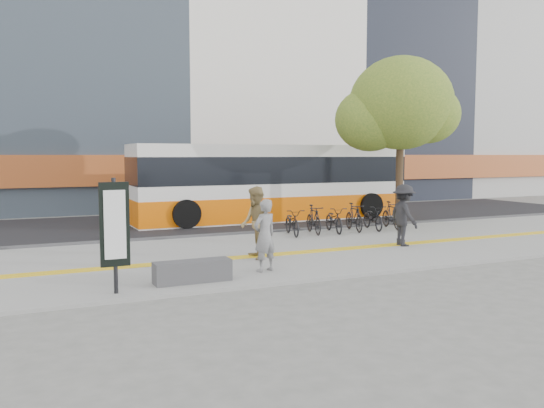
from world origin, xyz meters
name	(u,v)px	position (x,y,z in m)	size (l,w,h in m)	color
ground	(280,265)	(0.00, 0.00, 0.00)	(120.00, 120.00, 0.00)	#61615C
sidewalk	(256,254)	(0.00, 1.50, 0.04)	(40.00, 7.00, 0.08)	gray
tactile_strip	(264,255)	(0.00, 1.00, 0.09)	(40.00, 0.45, 0.01)	yellow
street	(180,224)	(0.00, 9.00, 0.03)	(40.00, 8.00, 0.06)	black
curb	(214,236)	(0.00, 5.00, 0.07)	(40.00, 0.25, 0.14)	#39393B
bench	(193,271)	(-2.60, -1.20, 0.30)	(1.60, 0.45, 0.45)	#39393B
signboard	(115,226)	(-4.20, -1.51, 1.37)	(0.55, 0.10, 2.20)	black
street_tree	(398,106)	(7.18, 4.82, 4.51)	(4.40, 3.80, 6.31)	#3C2C1B
bus	(273,185)	(3.76, 8.50, 1.49)	(11.42, 2.71, 3.04)	silver
bicycle_row	(343,219)	(4.33, 4.00, 0.54)	(4.83, 1.74, 0.96)	black
seated_woman	(265,235)	(-0.80, -0.84, 0.90)	(0.60, 0.39, 1.64)	black
pedestrian_tan	(256,223)	(-0.37, 0.67, 1.00)	(0.89, 0.70, 1.84)	olive
pedestrian_dark	(404,215)	(4.33, 0.75, 0.97)	(1.15, 0.66, 1.78)	black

